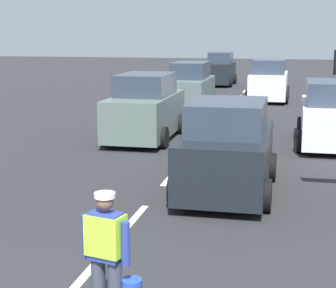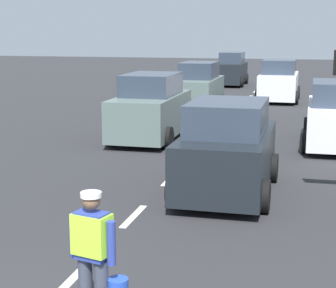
% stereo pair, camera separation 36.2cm
% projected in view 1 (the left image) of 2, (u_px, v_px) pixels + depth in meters
% --- Properties ---
extents(ground_plane, '(96.00, 96.00, 0.00)m').
position_uv_depth(ground_plane, '(228.00, 111.00, 25.90)').
color(ground_plane, '#28282B').
extents(lane_center_line, '(0.14, 46.40, 0.01)m').
position_uv_depth(lane_center_line, '(237.00, 100.00, 29.92)').
color(lane_center_line, silver).
rests_on(lane_center_line, ground).
extents(road_worker, '(0.77, 0.38, 1.67)m').
position_uv_depth(road_worker, '(108.00, 251.00, 7.04)').
color(road_worker, '#383D4C').
rests_on(road_worker, ground).
extents(car_outgoing_ahead, '(2.08, 4.01, 2.07)m').
position_uv_depth(car_outgoing_ahead, '(227.00, 150.00, 12.75)').
color(car_outgoing_ahead, black).
rests_on(car_outgoing_ahead, ground).
extents(car_oncoming_lead, '(2.08, 4.30, 2.17)m').
position_uv_depth(car_oncoming_lead, '(145.00, 109.00, 19.01)').
color(car_oncoming_lead, slate).
rests_on(car_oncoming_lead, ground).
extents(car_parked_far, '(2.04, 4.38, 2.04)m').
position_uv_depth(car_parked_far, '(331.00, 116.00, 18.04)').
color(car_parked_far, silver).
rests_on(car_parked_far, ground).
extents(car_oncoming_second, '(1.89, 4.05, 2.21)m').
position_uv_depth(car_oncoming_second, '(190.00, 89.00, 25.21)').
color(car_oncoming_second, slate).
rests_on(car_oncoming_second, ground).
extents(car_outgoing_far, '(2.09, 4.21, 2.10)m').
position_uv_depth(car_outgoing_far, '(269.00, 82.00, 29.54)').
color(car_outgoing_far, silver).
rests_on(car_outgoing_far, ground).
extents(car_oncoming_third, '(1.87, 4.14, 2.15)m').
position_uv_depth(car_oncoming_third, '(220.00, 70.00, 37.84)').
color(car_oncoming_third, black).
rests_on(car_oncoming_third, ground).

